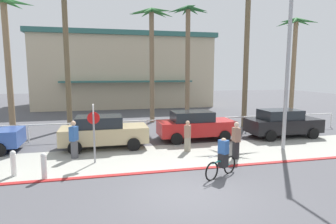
# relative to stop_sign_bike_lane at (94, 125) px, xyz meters

# --- Properties ---
(ground_plane) EXTENTS (80.00, 80.00, 0.00)m
(ground_plane) POSITION_rel_stop_sign_bike_lane_xyz_m (2.99, 6.06, -1.68)
(ground_plane) COLOR #4C4C51
(sidewalk_strip) EXTENTS (44.00, 4.00, 0.02)m
(sidewalk_strip) POSITION_rel_stop_sign_bike_lane_xyz_m (2.99, 0.26, -1.67)
(sidewalk_strip) COLOR #9E9E93
(sidewalk_strip) RESTS_ON ground
(curb_paint) EXTENTS (44.00, 0.24, 0.03)m
(curb_paint) POSITION_rel_stop_sign_bike_lane_xyz_m (2.99, -1.74, -1.66)
(curb_paint) COLOR maroon
(curb_paint) RESTS_ON ground
(building_backdrop) EXTENTS (20.09, 12.20, 8.30)m
(building_backdrop) POSITION_rel_stop_sign_bike_lane_xyz_m (3.09, 23.44, 2.49)
(building_backdrop) COLOR #BCAD8E
(building_backdrop) RESTS_ON ground
(rail_fence) EXTENTS (26.82, 0.08, 1.04)m
(rail_fence) POSITION_rel_stop_sign_bike_lane_xyz_m (2.99, 4.56, -0.84)
(rail_fence) COLOR white
(rail_fence) RESTS_ON ground
(stop_sign_bike_lane) EXTENTS (0.52, 0.56, 2.56)m
(stop_sign_bike_lane) POSITION_rel_stop_sign_bike_lane_xyz_m (0.00, 0.00, 0.00)
(stop_sign_bike_lane) COLOR gray
(stop_sign_bike_lane) RESTS_ON ground
(bollard_1) EXTENTS (0.20, 0.20, 1.00)m
(bollard_1) POSITION_rel_stop_sign_bike_lane_xyz_m (-2.95, -0.94, -1.16)
(bollard_1) COLOR white
(bollard_1) RESTS_ON ground
(bollard_2) EXTENTS (0.20, 0.20, 1.00)m
(bollard_2) POSITION_rel_stop_sign_bike_lane_xyz_m (-1.77, -1.54, -1.16)
(bollard_2) COLOR white
(bollard_2) RESTS_ON ground
(streetlight_curb) EXTENTS (0.24, 2.54, 7.50)m
(streetlight_curb) POSITION_rel_stop_sign_bike_lane_xyz_m (9.30, -0.18, 2.60)
(streetlight_curb) COLOR #9EA0A5
(streetlight_curb) RESTS_ON ground
(palm_tree_1) EXTENTS (3.52, 2.93, 8.31)m
(palm_tree_1) POSITION_rel_stop_sign_bike_lane_xyz_m (-5.12, 6.79, 4.42)
(palm_tree_1) COLOR #846B4C
(palm_tree_1) RESTS_ON ground
(palm_tree_2) EXTENTS (3.03, 3.29, 9.72)m
(palm_tree_2) POSITION_rel_stop_sign_bike_lane_xyz_m (-1.90, 8.27, 5.61)
(palm_tree_2) COLOR brown
(palm_tree_2) RESTS_ON ground
(palm_tree_3) EXTENTS (3.63, 3.05, 8.78)m
(palm_tree_3) POSITION_rel_stop_sign_bike_lane_xyz_m (4.24, 9.64, 5.03)
(palm_tree_3) COLOR #756047
(palm_tree_3) RESTS_ON ground
(palm_tree_4) EXTENTS (3.33, 3.46, 9.01)m
(palm_tree_4) POSITION_rel_stop_sign_bike_lane_xyz_m (7.02, 9.19, 5.04)
(palm_tree_4) COLOR #756047
(palm_tree_4) RESTS_ON ground
(palm_tree_5) EXTENTS (3.62, 3.01, 9.90)m
(palm_tree_5) POSITION_rel_stop_sign_bike_lane_xyz_m (10.37, 6.22, 5.24)
(palm_tree_5) COLOR brown
(palm_tree_5) RESTS_ON ground
(palm_tree_6) EXTENTS (2.90, 2.76, 8.38)m
(palm_tree_6) POSITION_rel_stop_sign_bike_lane_xyz_m (16.06, 8.63, 4.58)
(palm_tree_6) COLOR #846B4C
(palm_tree_6) RESTS_ON ground
(car_tan_1) EXTENTS (4.40, 2.02, 1.69)m
(car_tan_1) POSITION_rel_stop_sign_bike_lane_xyz_m (0.39, 2.46, -0.81)
(car_tan_1) COLOR tan
(car_tan_1) RESTS_ON ground
(car_red_2) EXTENTS (4.40, 2.02, 1.69)m
(car_red_2) POSITION_rel_stop_sign_bike_lane_xyz_m (5.61, 3.13, -0.81)
(car_red_2) COLOR red
(car_red_2) RESTS_ON ground
(car_black_3) EXTENTS (4.40, 2.02, 1.69)m
(car_black_3) POSITION_rel_stop_sign_bike_lane_xyz_m (11.01, 2.60, -0.81)
(car_black_3) COLOR black
(car_black_3) RESTS_ON ground
(cyclist_teal_0) EXTENTS (1.61, 0.95, 1.50)m
(cyclist_teal_0) POSITION_rel_stop_sign_bike_lane_xyz_m (4.73, -2.72, -0.98)
(cyclist_teal_0) COLOR black
(cyclist_teal_0) RESTS_ON ground
(pedestrian_0) EXTENTS (0.44, 0.48, 1.56)m
(pedestrian_0) POSITION_rel_stop_sign_bike_lane_xyz_m (4.45, 0.83, -0.97)
(pedestrian_0) COLOR gray
(pedestrian_0) RESTS_ON ground
(pedestrian_1) EXTENTS (0.42, 0.47, 1.74)m
(pedestrian_1) POSITION_rel_stop_sign_bike_lane_xyz_m (-0.92, 0.91, -0.87)
(pedestrian_1) COLOR #4C4C51
(pedestrian_1) RESTS_ON ground
(pedestrian_2) EXTENTS (0.32, 0.40, 1.70)m
(pedestrian_2) POSITION_rel_stop_sign_bike_lane_xyz_m (6.22, -0.85, -0.89)
(pedestrian_2) COLOR #232326
(pedestrian_2) RESTS_ON ground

